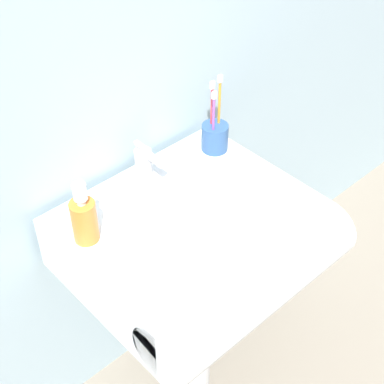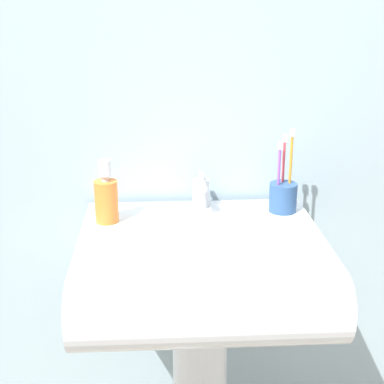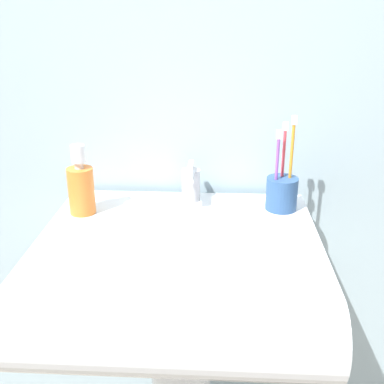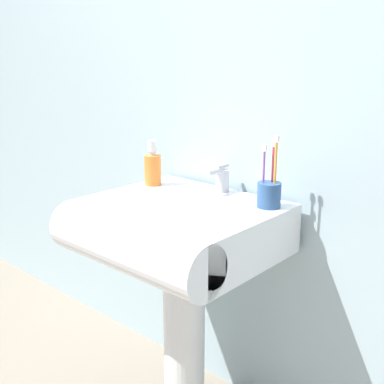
{
  "view_description": "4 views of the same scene",
  "coord_description": "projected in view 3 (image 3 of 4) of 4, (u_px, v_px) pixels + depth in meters",
  "views": [
    {
      "loc": [
        -0.71,
        -0.78,
        1.78
      ],
      "look_at": [
        0.01,
        -0.01,
        0.87
      ],
      "focal_mm": 55.0,
      "sensor_mm": 36.0,
      "label": 1
    },
    {
      "loc": [
        -0.1,
        -1.32,
        1.36
      ],
      "look_at": [
        -0.02,
        -0.0,
        0.91
      ],
      "focal_mm": 55.0,
      "sensor_mm": 36.0,
      "label": 2
    },
    {
      "loc": [
        0.08,
        -0.92,
        1.26
      ],
      "look_at": [
        0.03,
        -0.01,
        0.9
      ],
      "focal_mm": 45.0,
      "sensor_mm": 36.0,
      "label": 3
    },
    {
      "loc": [
        0.99,
        -1.08,
        1.24
      ],
      "look_at": [
        0.03,
        0.01,
        0.84
      ],
      "focal_mm": 45.0,
      "sensor_mm": 36.0,
      "label": 4
    }
  ],
  "objects": [
    {
      "name": "toothbrush_cup",
      "position": [
        282.0,
        191.0,
        1.12
      ],
      "size": [
        0.07,
        0.07,
        0.22
      ],
      "color": "#2D5184",
      "rests_on": "sink_basin"
    },
    {
      "name": "faucet",
      "position": [
        191.0,
        183.0,
        1.17
      ],
      "size": [
        0.05,
        0.11,
        0.1
      ],
      "color": "#B7B7BC",
      "rests_on": "sink_basin"
    },
    {
      "name": "wall_back",
      "position": [
        187.0,
        29.0,
        1.13
      ],
      "size": [
        5.0,
        0.05,
        2.4
      ],
      "primitive_type": "cube",
      "color": "#9EB7C1",
      "rests_on": "ground"
    },
    {
      "name": "soap_bottle",
      "position": [
        81.0,
        187.0,
        1.1
      ],
      "size": [
        0.06,
        0.06,
        0.16
      ],
      "color": "orange",
      "rests_on": "sink_basin"
    },
    {
      "name": "sink_basin",
      "position": [
        178.0,
        279.0,
        1.0
      ],
      "size": [
        0.59,
        0.54,
        0.16
      ],
      "color": "white",
      "rests_on": "sink_pedestal"
    }
  ]
}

